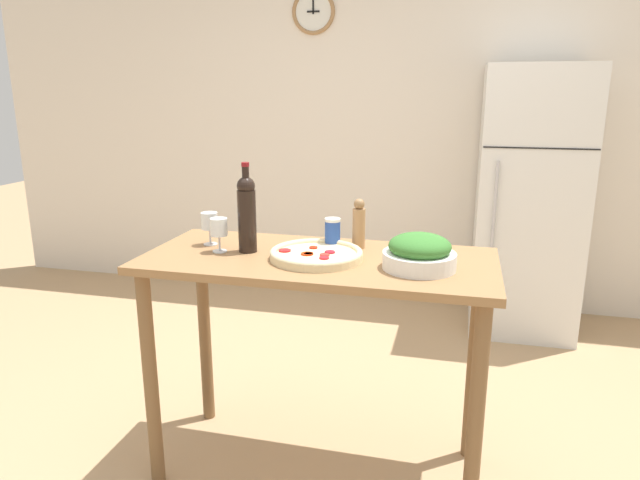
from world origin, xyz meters
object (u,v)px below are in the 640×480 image
(refrigerator, at_px, (529,202))
(homemade_pizza, at_px, (315,254))
(wine_glass_far, at_px, (210,223))
(salad_bowl, at_px, (419,253))
(salt_canister, at_px, (333,233))
(pepper_mill, at_px, (359,225))
(wine_bottle, at_px, (247,212))
(wine_glass_near, at_px, (219,229))

(refrigerator, relative_size, homemade_pizza, 4.82)
(wine_glass_far, distance_m, salad_bowl, 0.88)
(salad_bowl, bearing_deg, wine_glass_far, 171.93)
(refrigerator, xyz_separation_m, wine_glass_far, (-1.43, -1.73, 0.17))
(salad_bowl, height_order, homemade_pizza, salad_bowl)
(refrigerator, relative_size, salad_bowl, 6.49)
(salt_canister, bearing_deg, pepper_mill, 15.02)
(wine_glass_far, relative_size, salad_bowl, 0.52)
(refrigerator, distance_m, salt_canister, 1.90)
(salad_bowl, bearing_deg, refrigerator, 73.13)
(pepper_mill, xyz_separation_m, salad_bowl, (0.26, -0.22, -0.04))
(pepper_mill, bearing_deg, salad_bowl, -40.33)
(homemade_pizza, relative_size, salt_canister, 2.87)
(homemade_pizza, bearing_deg, pepper_mill, 55.94)
(salad_bowl, xyz_separation_m, homemade_pizza, (-0.39, 0.03, -0.04))
(wine_bottle, relative_size, salad_bowl, 1.35)
(wine_bottle, height_order, wine_glass_far, wine_bottle)
(refrigerator, bearing_deg, wine_glass_near, -126.57)
(wine_glass_near, height_order, wine_glass_far, same)
(salad_bowl, bearing_deg, pepper_mill, 139.67)
(salt_canister, bearing_deg, wine_glass_near, -159.06)
(wine_bottle, relative_size, wine_glass_near, 2.61)
(salt_canister, bearing_deg, homemade_pizza, -99.73)
(salad_bowl, bearing_deg, wine_bottle, 174.74)
(refrigerator, xyz_separation_m, homemade_pizza, (-0.95, -1.82, 0.10))
(pepper_mill, distance_m, salt_canister, 0.11)
(wine_bottle, relative_size, wine_glass_far, 2.61)
(wine_bottle, xyz_separation_m, homemade_pizza, (0.29, -0.03, -0.14))
(refrigerator, distance_m, wine_bottle, 2.19)
(homemade_pizza, bearing_deg, salad_bowl, -4.08)
(pepper_mill, bearing_deg, homemade_pizza, -124.06)
(wine_bottle, height_order, salad_bowl, wine_bottle)
(wine_bottle, height_order, pepper_mill, wine_bottle)
(wine_glass_far, xyz_separation_m, homemade_pizza, (0.48, -0.10, -0.08))
(salt_canister, bearing_deg, wine_glass_far, -171.98)
(wine_bottle, distance_m, homemade_pizza, 0.32)
(wine_bottle, bearing_deg, pepper_mill, 20.89)
(wine_glass_near, xyz_separation_m, homemade_pizza, (0.40, -0.00, -0.07))
(wine_bottle, distance_m, wine_glass_far, 0.21)
(pepper_mill, bearing_deg, wine_bottle, -159.11)
(refrigerator, relative_size, wine_glass_near, 12.57)
(refrigerator, relative_size, salt_canister, 13.85)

